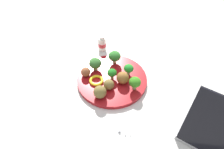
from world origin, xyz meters
TOP-DOWN VIEW (x-y plane):
  - ground_plane at (0.00, 0.00)m, footprint 4.00×4.00m
  - plate at (0.00, 0.00)m, footprint 0.28×0.28m
  - broccoli_floret_front_right at (0.02, -0.07)m, footprint 0.04×0.04m
  - broccoli_floret_near_rim at (0.09, -0.02)m, footprint 0.05×0.05m
  - broccoli_floret_front_left at (-0.06, -0.08)m, footprint 0.05×0.05m
  - broccoli_floret_mid_right at (0.05, 0.06)m, footprint 0.05×0.05m
  - broccoli_floret_far_rim at (0.00, 0.00)m, footprint 0.04×0.04m
  - meatball_near_rim at (-0.05, 0.02)m, footprint 0.04×0.04m
  - meatball_front_right at (0.02, 0.10)m, footprint 0.04×0.04m
  - meatball_front_left at (-0.09, 0.05)m, footprint 0.05×0.05m
  - meatball_back_left at (-0.02, -0.04)m, footprint 0.05×0.05m
  - pepper_ring_mid_left at (-0.01, 0.06)m, footprint 0.08×0.08m
  - napkin at (-0.26, -0.01)m, footprint 0.18×0.13m
  - fork at (-0.25, 0.01)m, footprint 0.12×0.02m
  - knife at (-0.26, -0.03)m, footprint 0.15×0.02m
  - yogurt_bottle at (0.20, 0.03)m, footprint 0.04×0.04m

SIDE VIEW (x-z plane):
  - ground_plane at x=0.00m, z-range 0.00..0.00m
  - napkin at x=-0.26m, z-range 0.00..0.01m
  - knife at x=-0.26m, z-range 0.00..0.01m
  - fork at x=-0.25m, z-range 0.00..0.01m
  - plate at x=0.00m, z-range 0.00..0.02m
  - pepper_ring_mid_left at x=-0.01m, z-range 0.02..0.03m
  - yogurt_bottle at x=0.20m, z-range 0.00..0.07m
  - meatball_front_right at x=0.02m, z-range 0.02..0.05m
  - meatball_near_rim at x=-0.05m, z-range 0.02..0.06m
  - meatball_front_left at x=-0.09m, z-range 0.02..0.06m
  - meatball_back_left at x=-0.02m, z-range 0.02..0.06m
  - broccoli_floret_far_rim at x=0.00m, z-range 0.02..0.07m
  - broccoli_floret_front_right at x=0.02m, z-range 0.02..0.07m
  - broccoli_floret_mid_right at x=0.05m, z-range 0.02..0.08m
  - broccoli_floret_front_left at x=-0.06m, z-range 0.02..0.08m
  - broccoli_floret_near_rim at x=0.09m, z-range 0.02..0.08m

